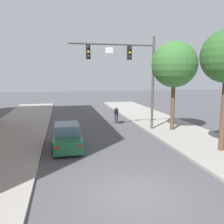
# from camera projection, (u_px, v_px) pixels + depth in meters

# --- Properties ---
(ground_plane) EXTENTS (120.00, 120.00, 0.00)m
(ground_plane) POSITION_uv_depth(u_px,v_px,m) (136.00, 194.00, 9.24)
(ground_plane) COLOR #4C4C51
(traffic_signal_mast) EXTENTS (6.84, 0.38, 7.50)m
(traffic_signal_mast) POSITION_uv_depth(u_px,v_px,m) (130.00, 66.00, 18.61)
(traffic_signal_mast) COLOR #514C47
(traffic_signal_mast) RESTS_ON sidewalk_right
(car_lead_green) EXTENTS (1.88, 4.26, 1.60)m
(car_lead_green) POSITION_uv_depth(u_px,v_px,m) (67.00, 137.00, 14.95)
(car_lead_green) COLOR #1E663D
(car_lead_green) RESTS_ON ground
(pedestrian_crossing_road) EXTENTS (0.36, 0.22, 1.64)m
(pedestrian_crossing_road) POSITION_uv_depth(u_px,v_px,m) (116.00, 114.00, 22.70)
(pedestrian_crossing_road) COLOR #333338
(pedestrian_crossing_road) RESTS_ON ground
(street_tree_second) EXTENTS (3.63, 3.63, 7.11)m
(street_tree_second) POSITION_uv_depth(u_px,v_px,m) (174.00, 65.00, 18.67)
(street_tree_second) COLOR brown
(street_tree_second) RESTS_ON sidewalk_right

